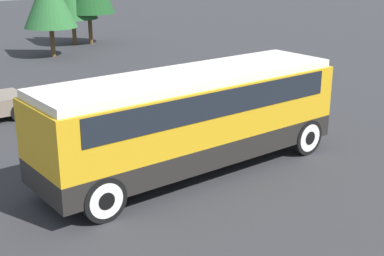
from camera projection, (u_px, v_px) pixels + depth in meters
ground_plane at (192, 171)px, 15.66m from camera, size 120.00×120.00×0.00m
tour_bus at (195, 112)px, 15.16m from camera, size 9.23×2.58×2.93m
parked_car_near at (151, 93)px, 21.37m from camera, size 4.70×1.97×1.45m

